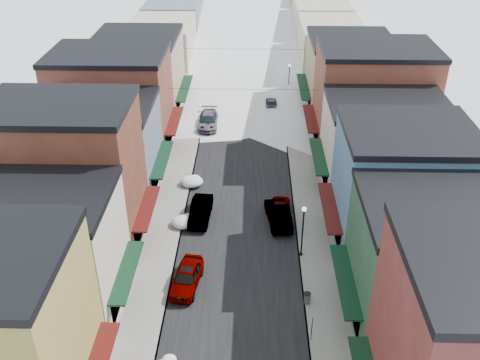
# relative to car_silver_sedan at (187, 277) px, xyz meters

# --- Properties ---
(road) EXTENTS (10.00, 160.00, 0.01)m
(road) POSITION_rel_car_silver_sedan_xyz_m (3.77, 45.26, -0.82)
(road) COLOR black
(road) RESTS_ON ground
(sidewalk_left) EXTENTS (3.20, 160.00, 0.15)m
(sidewalk_left) POSITION_rel_car_silver_sedan_xyz_m (-2.83, 45.26, -0.75)
(sidewalk_left) COLOR gray
(sidewalk_left) RESTS_ON ground
(sidewalk_right) EXTENTS (3.20, 160.00, 0.15)m
(sidewalk_right) POSITION_rel_car_silver_sedan_xyz_m (10.37, 45.26, -0.75)
(sidewalk_right) COLOR gray
(sidewalk_right) RESTS_ON ground
(curb_left) EXTENTS (0.10, 160.00, 0.15)m
(curb_left) POSITION_rel_car_silver_sedan_xyz_m (-1.28, 45.26, -0.75)
(curb_left) COLOR slate
(curb_left) RESTS_ON ground
(curb_right) EXTENTS (0.10, 160.00, 0.15)m
(curb_right) POSITION_rel_car_silver_sedan_xyz_m (8.82, 45.26, -0.75)
(curb_right) COLOR slate
(curb_right) RESTS_ON ground
(bldg_l_cream) EXTENTS (11.30, 8.20, 9.50)m
(bldg_l_cream) POSITION_rel_car_silver_sedan_xyz_m (-9.43, -2.24, 3.94)
(bldg_l_cream) COLOR beige
(bldg_l_cream) RESTS_ON ground
(bldg_l_brick_near) EXTENTS (12.30, 8.20, 12.50)m
(bldg_l_brick_near) POSITION_rel_car_silver_sedan_xyz_m (-9.93, 5.76, 5.44)
(bldg_l_brick_near) COLOR maroon
(bldg_l_brick_near) RESTS_ON ground
(bldg_l_grayblue) EXTENTS (11.30, 9.20, 9.00)m
(bldg_l_grayblue) POSITION_rel_car_silver_sedan_xyz_m (-9.43, 14.26, 3.69)
(bldg_l_grayblue) COLOR slate
(bldg_l_grayblue) RESTS_ON ground
(bldg_l_brick_far) EXTENTS (13.30, 9.20, 11.00)m
(bldg_l_brick_far) POSITION_rel_car_silver_sedan_xyz_m (-10.43, 23.26, 4.69)
(bldg_l_brick_far) COLOR brown
(bldg_l_brick_far) RESTS_ON ground
(bldg_l_tan) EXTENTS (11.30, 11.20, 10.00)m
(bldg_l_tan) POSITION_rel_car_silver_sedan_xyz_m (-9.43, 33.26, 4.19)
(bldg_l_tan) COLOR tan
(bldg_l_tan) RESTS_ON ground
(bldg_r_green) EXTENTS (11.30, 9.20, 9.50)m
(bldg_r_green) POSITION_rel_car_silver_sedan_xyz_m (16.96, -2.74, 3.94)
(bldg_r_green) COLOR #214632
(bldg_r_green) RESTS_ON ground
(bldg_r_blue) EXTENTS (11.30, 9.20, 10.50)m
(bldg_r_blue) POSITION_rel_car_silver_sedan_xyz_m (16.96, 6.26, 4.44)
(bldg_r_blue) COLOR #406892
(bldg_r_blue) RESTS_ON ground
(bldg_r_cream) EXTENTS (12.30, 9.20, 9.00)m
(bldg_r_cream) POSITION_rel_car_silver_sedan_xyz_m (17.46, 15.26, 3.69)
(bldg_r_cream) COLOR beige
(bldg_r_cream) RESTS_ON ground
(bldg_r_brick_far) EXTENTS (13.30, 9.20, 11.50)m
(bldg_r_brick_far) POSITION_rel_car_silver_sedan_xyz_m (17.96, 24.26, 4.94)
(bldg_r_brick_far) COLOR brown
(bldg_r_brick_far) RESTS_ON ground
(bldg_r_tan) EXTENTS (11.30, 11.20, 9.50)m
(bldg_r_tan) POSITION_rel_car_silver_sedan_xyz_m (16.96, 34.26, 3.94)
(bldg_r_tan) COLOR #8B7D5B
(bldg_r_tan) RESTS_ON ground
(distant_blocks) EXTENTS (34.00, 55.00, 8.00)m
(distant_blocks) POSITION_rel_car_silver_sedan_xyz_m (3.77, 68.26, 3.18)
(distant_blocks) COLOR gray
(distant_blocks) RESTS_ON ground
(overhead_cables) EXTENTS (16.40, 15.04, 0.04)m
(overhead_cables) POSITION_rel_car_silver_sedan_xyz_m (3.77, 32.76, 5.38)
(overhead_cables) COLOR black
(overhead_cables) RESTS_ON ground
(car_silver_sedan) EXTENTS (2.58, 5.04, 1.64)m
(car_silver_sedan) POSITION_rel_car_silver_sedan_xyz_m (0.00, 0.00, 0.00)
(car_silver_sedan) COLOR #A9ADB1
(car_silver_sedan) RESTS_ON ground
(car_dark_hatch) EXTENTS (1.99, 5.01, 1.62)m
(car_dark_hatch) POSITION_rel_car_silver_sedan_xyz_m (0.27, 9.00, -0.01)
(car_dark_hatch) COLOR black
(car_dark_hatch) RESTS_ON ground
(car_silver_wagon) EXTENTS (2.41, 5.82, 1.68)m
(car_silver_wagon) POSITION_rel_car_silver_sedan_xyz_m (-0.53, 28.54, 0.02)
(car_silver_wagon) COLOR gray
(car_silver_wagon) RESTS_ON ground
(car_green_sedan) EXTENTS (2.51, 5.39, 1.71)m
(car_green_sedan) POSITION_rel_car_silver_sedan_xyz_m (7.27, 8.55, 0.03)
(car_green_sedan) COLOR black
(car_green_sedan) RESTS_ON ground
(car_gray_suv) EXTENTS (2.24, 4.62, 1.52)m
(car_gray_suv) POSITION_rel_car_silver_sedan_xyz_m (7.45, 9.62, -0.06)
(car_gray_suv) COLOR #9DA1A5
(car_gray_suv) RESTS_ON ground
(car_black_sedan) EXTENTS (2.14, 4.91, 1.40)m
(car_black_sedan) POSITION_rel_car_silver_sedan_xyz_m (7.27, 34.70, -0.12)
(car_black_sedan) COLOR black
(car_black_sedan) RESTS_ON ground
(car_lane_silver) EXTENTS (2.35, 4.62, 1.51)m
(car_lane_silver) POSITION_rel_car_silver_sedan_xyz_m (2.36, 46.33, -0.07)
(car_lane_silver) COLOR #A7A8AF
(car_lane_silver) RESTS_ON ground
(car_lane_white) EXTENTS (3.45, 6.16, 1.63)m
(car_lane_white) POSITION_rel_car_silver_sedan_xyz_m (5.36, 51.37, -0.01)
(car_lane_white) COLOR white
(car_lane_white) RESTS_ON ground
(parking_sign) EXTENTS (0.09, 0.27, 2.01)m
(parking_sign) POSITION_rel_car_silver_sedan_xyz_m (8.97, -5.35, 0.51)
(parking_sign) COLOR black
(parking_sign) RESTS_ON sidewalk_right
(trash_can) EXTENTS (0.53, 0.53, 0.90)m
(trash_can) POSITION_rel_car_silver_sedan_xyz_m (8.98, -1.80, -0.21)
(trash_can) COLOR #5C5F62
(trash_can) RESTS_ON sidewalk_right
(streetlamp_near) EXTENTS (0.39, 0.39, 4.69)m
(streetlamp_near) POSITION_rel_car_silver_sedan_xyz_m (8.97, 3.78, 2.29)
(streetlamp_near) COLOR black
(streetlamp_near) RESTS_ON sidewalk_right
(streetlamp_far) EXTENTS (0.38, 0.38, 4.55)m
(streetlamp_far) POSITION_rel_car_silver_sedan_xyz_m (9.75, 38.67, 2.20)
(streetlamp_far) COLOR black
(streetlamp_far) RESTS_ON sidewalk_right
(snow_pile_mid) EXTENTS (2.19, 2.55, 0.93)m
(snow_pile_mid) POSITION_rel_car_silver_sedan_xyz_m (-1.12, 7.83, -0.38)
(snow_pile_mid) COLOR white
(snow_pile_mid) RESTS_ON ground
(snow_pile_far) EXTENTS (2.27, 2.60, 0.96)m
(snow_pile_far) POSITION_rel_car_silver_sedan_xyz_m (-1.12, 14.80, -0.36)
(snow_pile_far) COLOR white
(snow_pile_far) RESTS_ON ground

